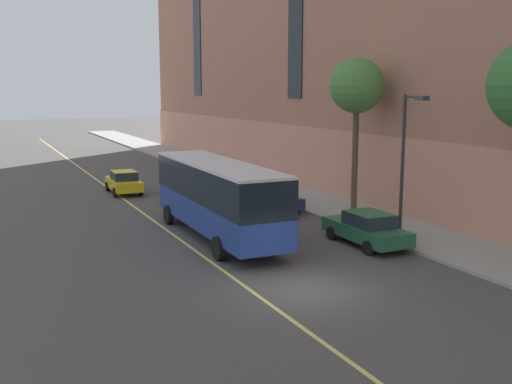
{
  "coord_description": "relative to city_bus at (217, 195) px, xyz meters",
  "views": [
    {
      "loc": [
        -10.29,
        -17.83,
        7.06
      ],
      "look_at": [
        2.68,
        9.67,
        1.8
      ],
      "focal_mm": 42.0,
      "sensor_mm": 36.0,
      "label": 1
    }
  ],
  "objects": [
    {
      "name": "parked_car_green_3",
      "position": [
        5.7,
        -4.06,
        -1.34
      ],
      "size": [
        2.04,
        4.77,
        1.56
      ],
      "color": "#23603D",
      "rests_on": "ground"
    },
    {
      "name": "parked_car_navy_1",
      "position": [
        5.44,
        4.99,
        -1.34
      ],
      "size": [
        2.0,
        4.82,
        1.56
      ],
      "color": "navy",
      "rests_on": "ground"
    },
    {
      "name": "street_tree_far_uptown",
      "position": [
        9.18,
        2.07,
        5.01
      ],
      "size": [
        3.05,
        3.05,
        8.6
      ],
      "color": "brown",
      "rests_on": "sidewalk"
    },
    {
      "name": "city_bus",
      "position": [
        0.0,
        0.0,
        0.0
      ],
      "size": [
        2.94,
        11.55,
        3.66
      ],
      "color": "navy",
      "rests_on": "ground"
    },
    {
      "name": "ground_plane",
      "position": [
        0.1,
        -8.08,
        -2.12
      ],
      "size": [
        260.0,
        260.0,
        0.0
      ],
      "primitive_type": "plane",
      "color": "#4C4947"
    },
    {
      "name": "taxi_cab",
      "position": [
        -1.16,
        14.41,
        -1.34
      ],
      "size": [
        2.0,
        4.35,
        1.56
      ],
      "color": "yellow",
      "rests_on": "ground"
    },
    {
      "name": "parked_car_champagne_5",
      "position": [
        5.6,
        12.26,
        -1.34
      ],
      "size": [
        2.11,
        4.52,
        1.56
      ],
      "color": "#BCAD89",
      "rests_on": "ground"
    },
    {
      "name": "street_lamp",
      "position": [
        7.36,
        -4.56,
        2.13
      ],
      "size": [
        0.36,
        1.48,
        6.66
      ],
      "color": "#2D2D30",
      "rests_on": "sidewalk"
    },
    {
      "name": "lane_centerline",
      "position": [
        -1.7,
        -5.08,
        -2.12
      ],
      "size": [
        0.16,
        140.0,
        0.01
      ],
      "primitive_type": "cube",
      "color": "#E0D66B",
      "rests_on": "ground"
    },
    {
      "name": "parked_car_darkgray_0",
      "position": [
        5.42,
        21.09,
        -1.34
      ],
      "size": [
        1.98,
        4.57,
        1.56
      ],
      "color": "#4C4C51",
      "rests_on": "ground"
    },
    {
      "name": "sidewalk",
      "position": [
        8.93,
        -5.08,
        -2.05
      ],
      "size": [
        4.33,
        160.0,
        0.15
      ],
      "primitive_type": "cube",
      "color": "#9E9B93",
      "rests_on": "ground"
    }
  ]
}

